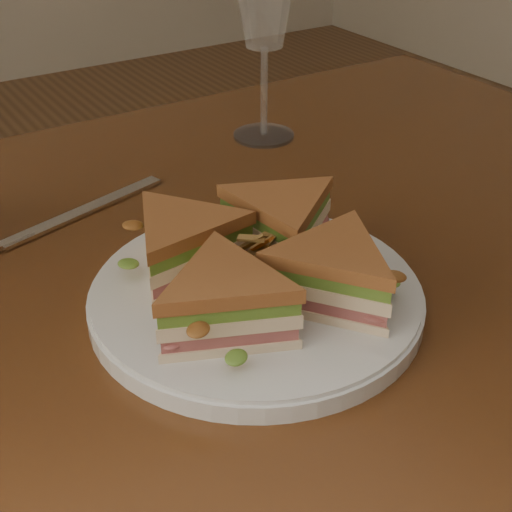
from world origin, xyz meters
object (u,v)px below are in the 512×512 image
object	(u,v)px
sandwich_wedges	(256,261)
table	(227,333)
plate	(256,298)
spoon	(212,220)
knife	(74,216)

from	to	relation	value
sandwich_wedges	table	bearing A→B (deg)	76.84
plate	spoon	distance (m)	0.15
spoon	knife	size ratio (longest dim) A/B	0.88
sandwich_wedges	spoon	distance (m)	0.16
plate	knife	world-z (taller)	plate
plate	spoon	xyz separation A→B (m)	(0.04, 0.15, -0.00)
sandwich_wedges	knife	bearing A→B (deg)	108.29
plate	sandwich_wedges	bearing A→B (deg)	90.00
sandwich_wedges	knife	xyz separation A→B (m)	(-0.08, 0.23, -0.04)
sandwich_wedges	plate	bearing A→B (deg)	-90.00
plate	sandwich_wedges	xyz separation A→B (m)	(0.00, 0.00, 0.04)
plate	spoon	size ratio (longest dim) A/B	1.54
table	knife	world-z (taller)	knife
plate	spoon	world-z (taller)	plate
table	plate	xyz separation A→B (m)	(-0.02, -0.09, 0.11)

